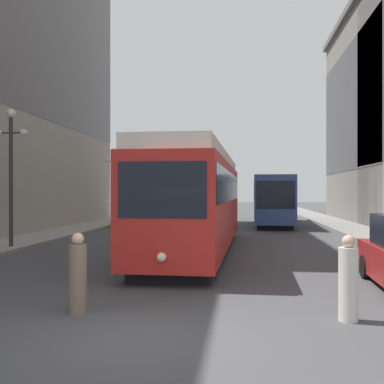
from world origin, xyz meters
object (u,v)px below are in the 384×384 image
at_px(streetcar, 198,199).
at_px(lamp_post_left_near, 11,156).
at_px(transit_bus, 272,198).
at_px(parked_car_left_mid, 153,210).
at_px(pedestrian_crossing_far, 78,276).
at_px(pedestrian_crossing_near, 348,281).
at_px(parked_car_left_near, 135,214).
at_px(lamp_post_left_far, 114,173).

bearing_deg(streetcar, lamp_post_left_near, -177.32).
height_order(transit_bus, parked_car_left_mid, transit_bus).
xyz_separation_m(streetcar, pedestrian_crossing_far, (-1.46, -9.44, -1.36)).
bearing_deg(pedestrian_crossing_near, parked_car_left_near, -70.28).
height_order(streetcar, lamp_post_left_far, lamp_post_left_far).
bearing_deg(parked_car_left_near, pedestrian_crossing_near, -68.79).
height_order(transit_bus, parked_car_left_near, transit_bus).
distance_m(pedestrian_crossing_near, lamp_post_left_near, 15.05).
bearing_deg(pedestrian_crossing_far, lamp_post_left_far, 0.07).
bearing_deg(lamp_post_left_far, transit_bus, 3.43).
height_order(parked_car_left_mid, pedestrian_crossing_near, parked_car_left_mid).
distance_m(lamp_post_left_near, lamp_post_left_far, 15.32).
height_order(streetcar, lamp_post_left_near, lamp_post_left_near).
bearing_deg(lamp_post_left_near, transit_bus, 53.99).
bearing_deg(parked_car_left_mid, transit_bus, -25.39).
relative_size(streetcar, pedestrian_crossing_near, 9.06).
bearing_deg(parked_car_left_mid, lamp_post_left_far, -109.87).
bearing_deg(parked_car_left_mid, streetcar, -74.29).
xyz_separation_m(parked_car_left_mid, lamp_post_left_far, (-1.90, -5.30, 2.91)).
xyz_separation_m(parked_car_left_near, pedestrian_crossing_far, (4.35, -23.41, -0.10)).
height_order(parked_car_left_near, pedestrian_crossing_near, parked_car_left_near).
distance_m(streetcar, pedestrian_crossing_near, 10.24).
bearing_deg(parked_car_left_near, transit_bus, 10.05).
xyz_separation_m(pedestrian_crossing_near, lamp_post_left_near, (-11.42, 9.29, 3.11)).
bearing_deg(lamp_post_left_near, streetcar, 1.15).
height_order(streetcar, pedestrian_crossing_near, streetcar).
height_order(pedestrian_crossing_far, lamp_post_left_far, lamp_post_left_far).
bearing_deg(transit_bus, parked_car_left_near, -167.20).
distance_m(parked_car_left_mid, lamp_post_left_far, 6.33).
distance_m(streetcar, pedestrian_crossing_far, 9.65).
height_order(parked_car_left_near, lamp_post_left_near, lamp_post_left_near).
bearing_deg(transit_bus, pedestrian_crossing_far, -100.22).
bearing_deg(streetcar, parked_car_left_near, 114.10).
bearing_deg(lamp_post_left_near, pedestrian_crossing_near, -39.11).
height_order(parked_car_left_near, lamp_post_left_far, lamp_post_left_far).
relative_size(lamp_post_left_near, lamp_post_left_far, 1.03).
xyz_separation_m(streetcar, parked_car_left_mid, (-5.81, 20.46, -1.26)).
height_order(parked_car_left_mid, lamp_post_left_far, lamp_post_left_far).
distance_m(parked_car_left_near, lamp_post_left_near, 14.57).
relative_size(pedestrian_crossing_far, lamp_post_left_near, 0.28).
bearing_deg(lamp_post_left_near, lamp_post_left_far, 90.00).
bearing_deg(pedestrian_crossing_far, parked_car_left_mid, -5.90).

